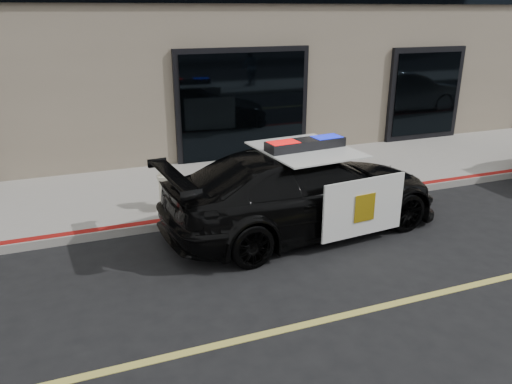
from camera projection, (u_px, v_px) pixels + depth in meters
name	position (u px, v px, depth m)	size (l,w,h in m)	color
ground	(472.00, 286.00, 7.14)	(120.00, 120.00, 0.00)	black
sidewalk_n	(308.00, 174.00, 11.72)	(60.00, 3.50, 0.15)	gray
police_car	(304.00, 190.00, 8.74)	(2.99, 5.44, 1.66)	black
fire_hydrant	(166.00, 189.00, 9.39)	(0.38, 0.52, 0.83)	white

